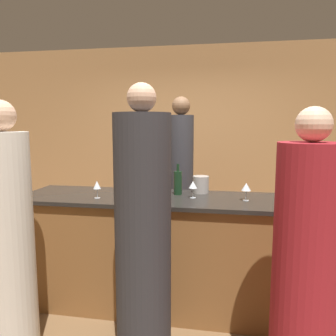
% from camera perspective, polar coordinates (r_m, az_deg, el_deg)
% --- Properties ---
extents(ground_plane, '(14.00, 14.00, 0.00)m').
position_cam_1_polar(ground_plane, '(3.34, -0.59, -22.71)').
color(ground_plane, brown).
extents(back_wall, '(8.00, 0.06, 2.80)m').
position_cam_1_polar(back_wall, '(4.84, 3.62, 4.19)').
color(back_wall, '#A37547').
rests_on(back_wall, ground_plane).
extents(bar_counter, '(2.65, 0.72, 1.04)m').
position_cam_1_polar(bar_counter, '(3.11, -0.61, -14.39)').
color(bar_counter, brown).
rests_on(bar_counter, ground_plane).
extents(bartender, '(0.29, 0.29, 1.99)m').
position_cam_1_polar(bartender, '(3.76, 2.22, -3.72)').
color(bartender, '#2D2D33').
rests_on(bartender, ground_plane).
extents(guest_0, '(0.37, 0.37, 1.85)m').
position_cam_1_polar(guest_0, '(2.68, -26.15, -11.08)').
color(guest_0, silver).
rests_on(guest_0, ground_plane).
extents(guest_1, '(0.38, 0.38, 1.95)m').
position_cam_1_polar(guest_1, '(2.28, -4.36, -12.35)').
color(guest_1, '#2D2D33').
rests_on(guest_1, ground_plane).
extents(guest_2, '(0.39, 0.39, 1.79)m').
position_cam_1_polar(guest_2, '(2.21, 22.80, -16.00)').
color(guest_2, maroon).
rests_on(guest_2, ground_plane).
extents(wine_bottle_0, '(0.08, 0.08, 0.29)m').
position_cam_1_polar(wine_bottle_0, '(3.04, 1.74, -2.52)').
color(wine_bottle_0, black).
rests_on(wine_bottle_0, bar_counter).
extents(ice_bucket, '(0.15, 0.15, 0.16)m').
position_cam_1_polar(ice_bucket, '(3.13, 5.74, -2.86)').
color(ice_bucket, '#9E9993').
rests_on(ice_bucket, bar_counter).
extents(wine_glass_0, '(0.07, 0.07, 0.18)m').
position_cam_1_polar(wine_glass_0, '(2.96, -7.77, -2.49)').
color(wine_glass_0, silver).
rests_on(wine_glass_0, bar_counter).
extents(wine_glass_1, '(0.07, 0.07, 0.15)m').
position_cam_1_polar(wine_glass_1, '(2.95, -12.27, -2.99)').
color(wine_glass_1, silver).
rests_on(wine_glass_1, bar_counter).
extents(wine_glass_2, '(0.08, 0.08, 0.15)m').
position_cam_1_polar(wine_glass_2, '(2.87, 13.46, -3.28)').
color(wine_glass_2, silver).
rests_on(wine_glass_2, bar_counter).
extents(wine_glass_3, '(0.07, 0.07, 0.15)m').
position_cam_1_polar(wine_glass_3, '(2.90, 4.37, -3.00)').
color(wine_glass_3, silver).
rests_on(wine_glass_3, bar_counter).
extents(wine_glass_4, '(0.06, 0.06, 0.15)m').
position_cam_1_polar(wine_glass_4, '(2.89, -5.22, -3.14)').
color(wine_glass_4, silver).
rests_on(wine_glass_4, bar_counter).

